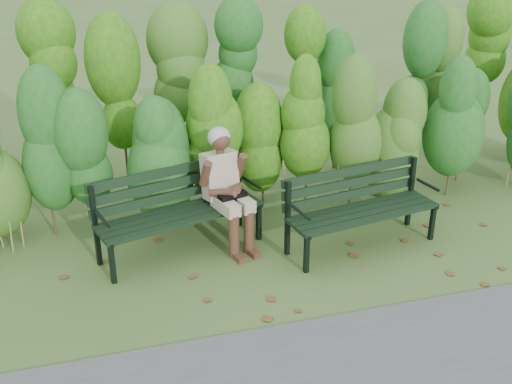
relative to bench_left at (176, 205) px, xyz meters
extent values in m
plane|color=#425C27|center=(0.79, -0.74, -0.53)|extent=(80.00, 80.00, 0.00)
cylinder|color=#47381E|center=(-1.35, 0.56, -0.13)|extent=(0.03, 0.03, 0.80)
ellipsoid|color=#206814|center=(-1.35, 0.56, 0.51)|extent=(0.64, 0.64, 1.44)
cylinder|color=#47381E|center=(-0.74, 0.56, -0.13)|extent=(0.03, 0.03, 0.80)
ellipsoid|color=#206814|center=(-0.74, 0.56, 0.51)|extent=(0.64, 0.64, 1.44)
cylinder|color=#47381E|center=(-0.13, 0.56, -0.13)|extent=(0.03, 0.03, 0.80)
ellipsoid|color=#206814|center=(-0.13, 0.56, 0.51)|extent=(0.64, 0.64, 1.44)
cylinder|color=#47381E|center=(0.48, 0.56, -0.13)|extent=(0.03, 0.03, 0.80)
ellipsoid|color=#206814|center=(0.48, 0.56, 0.51)|extent=(0.64, 0.64, 1.44)
cylinder|color=#47381E|center=(1.09, 0.56, -0.13)|extent=(0.03, 0.03, 0.80)
ellipsoid|color=#206814|center=(1.09, 0.56, 0.51)|extent=(0.64, 0.64, 1.44)
cylinder|color=#47381E|center=(1.71, 0.56, -0.13)|extent=(0.03, 0.03, 0.80)
ellipsoid|color=#206814|center=(1.71, 0.56, 0.51)|extent=(0.64, 0.64, 1.44)
cylinder|color=#47381E|center=(2.32, 0.56, -0.13)|extent=(0.03, 0.03, 0.80)
ellipsoid|color=#206814|center=(2.32, 0.56, 0.51)|extent=(0.64, 0.64, 1.44)
cylinder|color=#47381E|center=(2.93, 0.56, -0.13)|extent=(0.03, 0.03, 0.80)
ellipsoid|color=#206814|center=(2.93, 0.56, 0.51)|extent=(0.64, 0.64, 1.44)
cylinder|color=#47381E|center=(3.54, 0.56, -0.13)|extent=(0.03, 0.03, 0.80)
ellipsoid|color=#206814|center=(3.54, 0.56, 0.51)|extent=(0.64, 0.64, 1.44)
cylinder|color=#47381E|center=(4.15, 0.56, -0.13)|extent=(0.03, 0.03, 0.80)
ellipsoid|color=#206814|center=(4.15, 0.56, 0.51)|extent=(0.64, 0.64, 1.44)
cylinder|color=#47381E|center=(-1.90, 1.56, 0.02)|extent=(0.04, 0.04, 1.10)
cylinder|color=#47381E|center=(-1.13, 1.56, 0.02)|extent=(0.04, 0.04, 1.10)
ellipsoid|color=#1A591E|center=(-1.13, 1.56, 0.90)|extent=(0.70, 0.70, 1.98)
cylinder|color=#47381E|center=(-0.36, 1.56, 0.02)|extent=(0.04, 0.04, 1.10)
ellipsoid|color=#1A591E|center=(-0.36, 1.56, 0.90)|extent=(0.70, 0.70, 1.98)
cylinder|color=#47381E|center=(0.40, 1.56, 0.02)|extent=(0.04, 0.04, 1.10)
ellipsoid|color=#1A591E|center=(0.40, 1.56, 0.90)|extent=(0.70, 0.70, 1.98)
cylinder|color=#47381E|center=(1.17, 1.56, 0.02)|extent=(0.04, 0.04, 1.10)
ellipsoid|color=#1A591E|center=(1.17, 1.56, 0.90)|extent=(0.70, 0.70, 1.98)
cylinder|color=#47381E|center=(1.94, 1.56, 0.02)|extent=(0.04, 0.04, 1.10)
ellipsoid|color=#1A591E|center=(1.94, 1.56, 0.90)|extent=(0.70, 0.70, 1.98)
cylinder|color=#47381E|center=(2.71, 1.56, 0.02)|extent=(0.04, 0.04, 1.10)
ellipsoid|color=#1A591E|center=(2.71, 1.56, 0.90)|extent=(0.70, 0.70, 1.98)
cylinder|color=#47381E|center=(3.48, 1.56, 0.02)|extent=(0.04, 0.04, 1.10)
ellipsoid|color=#1A591E|center=(3.48, 1.56, 0.90)|extent=(0.70, 0.70, 1.98)
cylinder|color=#47381E|center=(4.24, 1.56, 0.02)|extent=(0.04, 0.04, 1.10)
ellipsoid|color=#1A591E|center=(4.24, 1.56, 0.90)|extent=(0.70, 0.70, 1.98)
cylinder|color=#47381E|center=(5.01, 1.56, 0.02)|extent=(0.04, 0.04, 1.10)
ellipsoid|color=#1A591E|center=(5.01, 1.56, 0.90)|extent=(0.70, 0.70, 1.98)
cube|color=brown|center=(-0.42, 0.18, -0.53)|extent=(0.08, 0.09, 0.01)
cube|color=brown|center=(0.01, -1.46, -0.53)|extent=(0.11, 0.11, 0.01)
cube|color=brown|center=(2.12, -0.50, -0.53)|extent=(0.08, 0.09, 0.01)
cube|color=brown|center=(-1.04, -1.10, -0.53)|extent=(0.11, 0.11, 0.01)
cube|color=brown|center=(-0.53, -1.81, -0.53)|extent=(0.11, 0.09, 0.01)
cube|color=brown|center=(-0.51, -1.80, -0.53)|extent=(0.11, 0.11, 0.01)
cube|color=brown|center=(1.57, -0.97, -0.53)|extent=(0.09, 0.07, 0.01)
cube|color=brown|center=(-0.38, -0.65, -0.53)|extent=(0.08, 0.10, 0.01)
cube|color=brown|center=(-1.81, -0.37, -0.53)|extent=(0.11, 0.11, 0.01)
cube|color=brown|center=(-0.32, -0.20, -0.53)|extent=(0.11, 0.11, 0.01)
cube|color=brown|center=(-1.68, -0.95, -0.53)|extent=(0.11, 0.11, 0.01)
cube|color=brown|center=(1.38, -0.45, -0.53)|extent=(0.08, 0.10, 0.01)
cube|color=brown|center=(3.14, -1.15, -0.53)|extent=(0.11, 0.10, 0.01)
cube|color=brown|center=(1.48, -0.33, -0.53)|extent=(0.10, 0.11, 0.01)
cube|color=brown|center=(0.98, -0.28, -0.53)|extent=(0.10, 0.11, 0.01)
cube|color=brown|center=(-1.54, -1.78, -0.53)|extent=(0.10, 0.11, 0.01)
cube|color=brown|center=(-0.69, 0.26, -0.53)|extent=(0.11, 0.11, 0.01)
cube|color=brown|center=(-0.12, -0.34, -0.53)|extent=(0.10, 0.08, 0.01)
cube|color=brown|center=(-1.82, -0.29, -0.53)|extent=(0.11, 0.11, 0.01)
cube|color=brown|center=(1.55, -0.04, -0.53)|extent=(0.10, 0.11, 0.01)
cube|color=brown|center=(2.60, -0.12, -0.53)|extent=(0.11, 0.10, 0.01)
cube|color=brown|center=(3.05, -0.13, -0.53)|extent=(0.10, 0.09, 0.01)
cube|color=brown|center=(0.14, -0.53, -0.53)|extent=(0.11, 0.11, 0.01)
cube|color=brown|center=(-0.05, -0.25, -0.53)|extent=(0.09, 0.11, 0.01)
cube|color=brown|center=(1.95, -0.27, -0.53)|extent=(0.11, 0.11, 0.01)
cube|color=black|center=(0.08, -0.29, -0.08)|extent=(1.77, 0.61, 0.04)
cube|color=black|center=(0.05, -0.17, -0.08)|extent=(1.77, 0.61, 0.04)
cube|color=black|center=(0.01, -0.05, -0.08)|extent=(1.77, 0.61, 0.04)
cube|color=black|center=(-0.02, 0.08, -0.08)|extent=(1.77, 0.61, 0.04)
cube|color=black|center=(-0.05, 0.16, 0.03)|extent=(1.75, 0.56, 0.11)
cube|color=black|center=(-0.05, 0.18, 0.17)|extent=(1.75, 0.56, 0.11)
cube|color=black|center=(-0.06, 0.19, 0.31)|extent=(1.75, 0.56, 0.11)
cube|color=black|center=(-0.74, -0.54, -0.31)|extent=(0.06, 0.06, 0.45)
cube|color=black|center=(-0.86, -0.13, -0.08)|extent=(0.06, 0.06, 0.90)
cube|color=black|center=(-0.80, -0.35, -0.10)|extent=(0.19, 0.50, 0.04)
cylinder|color=black|center=(-0.78, -0.40, 0.12)|extent=(0.14, 0.37, 0.04)
cube|color=black|center=(0.92, -0.06, -0.31)|extent=(0.06, 0.06, 0.45)
cube|color=black|center=(0.80, 0.36, -0.08)|extent=(0.06, 0.06, 0.90)
cube|color=black|center=(0.86, 0.14, -0.10)|extent=(0.19, 0.50, 0.04)
cylinder|color=black|center=(0.87, 0.09, 0.12)|extent=(0.14, 0.37, 0.04)
cube|color=black|center=(2.00, -0.73, -0.10)|extent=(1.72, 0.40, 0.04)
cube|color=black|center=(1.98, -0.61, -0.10)|extent=(1.72, 0.40, 0.04)
cube|color=black|center=(1.96, -0.49, -0.10)|extent=(1.72, 0.40, 0.04)
cube|color=black|center=(1.94, -0.37, -0.10)|extent=(1.72, 0.40, 0.04)
cube|color=black|center=(1.92, -0.29, 0.00)|extent=(1.71, 0.35, 0.10)
cube|color=black|center=(1.92, -0.27, 0.14)|extent=(1.71, 0.35, 0.10)
cube|color=black|center=(1.92, -0.26, 0.27)|extent=(1.71, 0.35, 0.10)
cube|color=black|center=(1.19, -0.88, -0.32)|extent=(0.06, 0.06, 0.43)
cube|color=black|center=(1.12, -0.47, -0.10)|extent=(0.06, 0.06, 0.86)
cube|color=black|center=(1.15, -0.69, -0.12)|extent=(0.13, 0.48, 0.04)
cylinder|color=black|center=(1.16, -0.74, 0.09)|extent=(0.09, 0.36, 0.03)
cube|color=black|center=(2.81, -0.60, -0.32)|extent=(0.06, 0.06, 0.43)
cube|color=black|center=(2.74, -0.19, -0.10)|extent=(0.06, 0.06, 0.86)
cube|color=black|center=(2.78, -0.41, -0.12)|extent=(0.13, 0.48, 0.04)
cylinder|color=black|center=(2.79, -0.46, 0.09)|extent=(0.09, 0.36, 0.03)
cube|color=#C0B496|center=(0.50, -0.19, 0.01)|extent=(0.26, 0.46, 0.13)
cube|color=#C0B496|center=(0.68, -0.14, 0.01)|extent=(0.26, 0.46, 0.13)
cylinder|color=#4F2E20|center=(0.55, -0.36, -0.29)|extent=(0.14, 0.14, 0.49)
cylinder|color=#4F2E20|center=(0.73, -0.31, -0.29)|extent=(0.14, 0.14, 0.49)
cube|color=#4F2E20|center=(0.57, -0.44, -0.50)|extent=(0.15, 0.22, 0.06)
cube|color=#4F2E20|center=(0.75, -0.39, -0.50)|extent=(0.15, 0.22, 0.06)
cube|color=#C0B496|center=(0.51, 0.10, 0.25)|extent=(0.43, 0.35, 0.54)
cylinder|color=#4F2E20|center=(0.52, 0.08, 0.53)|extent=(0.09, 0.09, 0.10)
sphere|color=#4F2E20|center=(0.52, 0.07, 0.66)|extent=(0.22, 0.22, 0.22)
ellipsoid|color=gray|center=(0.51, 0.09, 0.69)|extent=(0.25, 0.24, 0.23)
cylinder|color=#4F2E20|center=(0.33, -0.04, 0.34)|extent=(0.15, 0.23, 0.32)
cylinder|color=#4F2E20|center=(0.74, 0.08, 0.34)|extent=(0.15, 0.23, 0.32)
cylinder|color=#4F2E20|center=(0.47, -0.14, 0.15)|extent=(0.28, 0.23, 0.14)
cylinder|color=#4F2E20|center=(0.68, -0.08, 0.15)|extent=(0.18, 0.29, 0.14)
sphere|color=#4F2E20|center=(0.59, -0.17, 0.13)|extent=(0.11, 0.11, 0.11)
cube|color=black|center=(0.59, -0.16, 0.05)|extent=(0.33, 0.21, 0.17)
camera|label=1|loc=(-0.79, -5.87, 2.75)|focal=42.00mm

